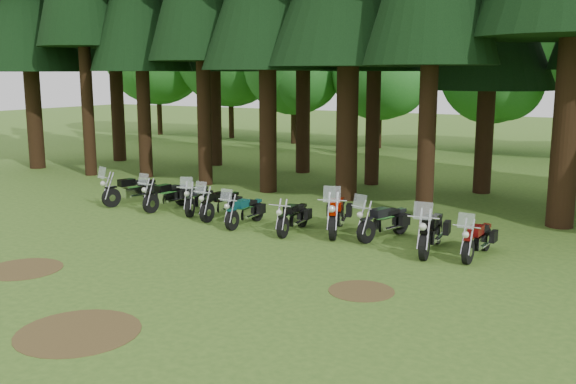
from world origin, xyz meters
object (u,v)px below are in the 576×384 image
Objects in this scene: motorcycle_3 at (221,204)px; motorcycle_8 at (431,233)px; motorcycle_6 at (337,215)px; motorcycle_0 at (131,191)px; motorcycle_1 at (167,196)px; motorcycle_4 at (245,212)px; motorcycle_9 at (477,240)px; motorcycle_2 at (197,199)px; motorcycle_7 at (384,222)px; motorcycle_5 at (293,218)px.

motorcycle_3 is 0.86× the size of motorcycle_8.
motorcycle_3 is at bearing 162.58° from motorcycle_6.
motorcycle_1 is (1.64, -0.05, -0.02)m from motorcycle_0.
motorcycle_0 is at bearing 171.92° from motorcycle_4.
motorcycle_1 is at bearing 160.51° from motorcycle_6.
motorcycle_4 is 6.89m from motorcycle_9.
motorcycle_2 is (1.21, 0.10, -0.00)m from motorcycle_1.
motorcycle_3 is at bearing 169.48° from motorcycle_8.
motorcycle_2 is 9.30m from motorcycle_9.
motorcycle_7 reaches higher than motorcycle_3.
motorcycle_5 is 0.83× the size of motorcycle_6.
motorcycle_5 is at bearing -8.64° from motorcycle_3.
motorcycle_4 is (2.38, -0.77, -0.03)m from motorcycle_2.
motorcycle_6 is (4.01, 0.07, 0.08)m from motorcycle_3.
motorcycle_9 is at bearing -5.48° from motorcycle_5.
motorcycle_9 is (2.70, -0.59, -0.02)m from motorcycle_7.
motorcycle_4 is 2.84m from motorcycle_6.
motorcycle_6 is (2.79, 0.56, 0.10)m from motorcycle_4.
motorcycle_5 is 0.97× the size of motorcycle_9.
motorcycle_1 is 9.36m from motorcycle_8.
motorcycle_0 is 1.04× the size of motorcycle_1.
motorcycle_9 is at bearing -2.22° from motorcycle_3.
motorcycle_7 is (1.41, 0.05, -0.06)m from motorcycle_6.
motorcycle_3 is at bearing 164.52° from motorcycle_5.
motorcycle_6 is (5.16, -0.21, 0.07)m from motorcycle_2.
motorcycle_4 is 0.93× the size of motorcycle_7.
motorcycle_1 is 1.08× the size of motorcycle_4.
motorcycle_0 is 12.14m from motorcycle_9.
motorcycle_4 is at bearing 8.82° from motorcycle_0.
motorcycle_0 is 6.93m from motorcycle_5.
motorcycle_6 reaches higher than motorcycle_8.
motorcycle_1 reaches higher than motorcycle_3.
motorcycle_3 is at bearing 0.10° from motorcycle_1.
motorcycle_2 is 8.17m from motorcycle_8.
motorcycle_0 is 5.28m from motorcycle_4.
motorcycle_3 is 1.32m from motorcycle_4.
motorcycle_4 is 0.82× the size of motorcycle_6.
motorcycle_4 is at bearing 173.35° from motorcycle_8.
motorcycle_3 is at bearing -161.48° from motorcycle_7.
motorcycle_0 reaches higher than motorcycle_7.
motorcycle_3 is 2.93m from motorcycle_5.
motorcycle_1 is 1.03× the size of motorcycle_3.
motorcycle_1 is at bearing 169.47° from motorcycle_8.
motorcycle_4 reaches higher than motorcycle_5.
motorcycle_9 is (6.89, 0.02, 0.01)m from motorcycle_4.
motorcycle_0 is at bearing 177.65° from motorcycle_3.
motorcycle_2 reaches higher than motorcycle_4.
motorcycle_6 is (8.01, -0.17, 0.05)m from motorcycle_0.
motorcycle_5 is 0.84× the size of motorcycle_8.
motorcycle_8 reaches higher than motorcycle_1.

